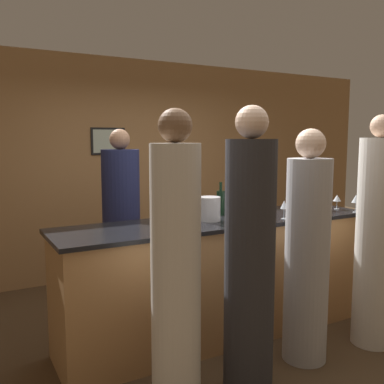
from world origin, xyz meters
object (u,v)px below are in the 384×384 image
(ice_bucket, at_px, (210,209))
(guest_2, at_px, (307,255))
(guest_0, at_px, (250,263))
(wine_bottle_0, at_px, (221,202))
(guest_1, at_px, (376,239))
(guest_3, at_px, (176,275))
(bartender, at_px, (122,230))

(ice_bucket, bearing_deg, guest_2, -55.86)
(guest_0, relative_size, guest_2, 1.08)
(wine_bottle_0, bearing_deg, guest_1, -46.39)
(guest_0, distance_m, guest_2, 0.70)
(guest_3, relative_size, wine_bottle_0, 6.31)
(guest_2, bearing_deg, wine_bottle_0, 104.57)
(guest_1, height_order, wine_bottle_0, guest_1)
(guest_0, bearing_deg, guest_1, 2.82)
(bartender, bearing_deg, wine_bottle_0, 136.56)
(ice_bucket, bearing_deg, guest_3, -132.35)
(guest_2, xyz_separation_m, ice_bucket, (-0.48, 0.70, 0.30))
(guest_0, relative_size, guest_3, 1.02)
(bartender, bearing_deg, guest_1, 134.87)
(bartender, xyz_separation_m, wine_bottle_0, (0.73, -0.70, 0.32))
(guest_3, xyz_separation_m, ice_bucket, (0.74, 0.81, 0.25))
(guest_3, height_order, wine_bottle_0, guest_3)
(guest_1, bearing_deg, guest_3, -179.16)
(guest_3, height_order, ice_bucket, guest_3)
(wine_bottle_0, distance_m, ice_bucket, 0.31)
(guest_0, distance_m, wine_bottle_0, 1.17)
(guest_0, xyz_separation_m, guest_1, (1.38, 0.07, -0.01))
(guest_2, bearing_deg, ice_bucket, 124.14)
(bartender, relative_size, guest_1, 0.95)
(guest_3, distance_m, ice_bucket, 1.13)
(guest_0, bearing_deg, bartender, 99.54)
(wine_bottle_0, relative_size, ice_bucket, 1.48)
(guest_2, xyz_separation_m, wine_bottle_0, (-0.23, 0.90, 0.32))
(wine_bottle_0, bearing_deg, ice_bucket, -140.37)
(guest_1, relative_size, guest_2, 1.07)
(guest_1, relative_size, ice_bucket, 9.42)
(bartender, height_order, ice_bucket, bartender)
(guest_3, bearing_deg, bartender, 81.70)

